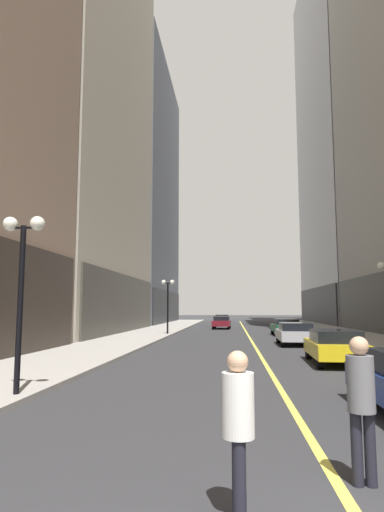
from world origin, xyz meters
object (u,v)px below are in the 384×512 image
(car_silver, at_px, (295,333))
(pedestrian_in_grey_suit, at_px, (361,397))
(pedestrian_in_white_shirt, at_px, (238,421))
(car_maroon, at_px, (222,322))
(car_yellow, at_px, (335,345))
(car_grey, at_px, (222,319))
(car_green, at_px, (286,326))
(street_lamp_left_far, at_px, (168,294))
(street_lamp_left_near, at_px, (22,264))

(car_silver, relative_size, pedestrian_in_grey_suit, 2.26)
(car_silver, bearing_deg, pedestrian_in_white_shirt, -99.46)
(car_maroon, height_order, pedestrian_in_white_shirt, pedestrian_in_white_shirt)
(car_yellow, height_order, car_maroon, same)
(car_grey, height_order, pedestrian_in_grey_suit, pedestrian_in_grey_suit)
(car_green, height_order, pedestrian_in_grey_suit, pedestrian_in_grey_suit)
(pedestrian_in_white_shirt, bearing_deg, street_lamp_left_far, 99.68)
(car_grey, bearing_deg, car_maroon, -89.00)
(car_silver, relative_size, car_grey, 0.86)
(street_lamp_left_far, bearing_deg, car_grey, 80.37)
(car_yellow, xyz_separation_m, pedestrian_in_white_shirt, (-3.94, -13.12, 0.29))
(pedestrian_in_white_shirt, xyz_separation_m, street_lamp_left_near, (-5.17, 5.52, 2.25))
(car_grey, relative_size, street_lamp_left_far, 1.07)
(pedestrian_in_grey_suit, distance_m, street_lamp_left_far, 30.09)
(car_maroon, bearing_deg, car_grey, 91.00)
(street_lamp_left_near, xyz_separation_m, street_lamp_left_far, (0.00, 24.80, 0.00))
(car_green, height_order, car_maroon, same)
(car_grey, height_order, street_lamp_left_far, street_lamp_left_far)
(car_silver, xyz_separation_m, street_lamp_left_near, (-8.81, -16.34, 2.54))
(car_maroon, bearing_deg, street_lamp_left_far, -108.63)
(car_green, bearing_deg, street_lamp_left_near, -110.06)
(street_lamp_left_far, bearing_deg, car_maroon, 71.37)
(car_yellow, height_order, car_silver, same)
(pedestrian_in_white_shirt, height_order, street_lamp_left_far, street_lamp_left_far)
(car_silver, bearing_deg, car_maroon, 103.17)
(car_green, relative_size, street_lamp_left_near, 0.97)
(street_lamp_left_near, relative_size, street_lamp_left_far, 1.00)
(car_maroon, relative_size, car_grey, 0.94)
(car_maroon, distance_m, street_lamp_left_far, 12.87)
(street_lamp_left_near, bearing_deg, pedestrian_in_grey_suit, -33.50)
(pedestrian_in_white_shirt, bearing_deg, car_maroon, 91.54)
(street_lamp_left_near, height_order, street_lamp_left_far, same)
(pedestrian_in_white_shirt, height_order, street_lamp_left_near, street_lamp_left_near)
(car_silver, height_order, street_lamp_left_near, street_lamp_left_near)
(car_green, bearing_deg, car_maroon, 115.71)
(car_yellow, relative_size, car_silver, 1.08)
(car_maroon, height_order, street_lamp_left_far, street_lamp_left_far)
(pedestrian_in_grey_suit, bearing_deg, street_lamp_left_far, 102.94)
(car_grey, xyz_separation_m, street_lamp_left_near, (-3.84, -47.46, 2.54))
(pedestrian_in_white_shirt, bearing_deg, street_lamp_left_near, 133.12)
(pedestrian_in_grey_suit, bearing_deg, car_silver, 84.26)
(car_grey, relative_size, pedestrian_in_grey_suit, 2.61)
(car_maroon, relative_size, pedestrian_in_grey_suit, 2.45)
(pedestrian_in_white_shirt, bearing_deg, pedestrian_in_grey_suit, 34.63)
(car_silver, xyz_separation_m, pedestrian_in_white_shirt, (-3.64, -21.86, 0.29))
(street_lamp_left_near, bearing_deg, street_lamp_left_far, 90.00)
(car_silver, xyz_separation_m, car_green, (0.56, 9.33, 0.00))
(pedestrian_in_grey_suit, bearing_deg, car_maroon, 93.73)
(car_green, distance_m, pedestrian_in_white_shirt, 31.47)
(car_silver, height_order, street_lamp_left_far, street_lamp_left_far)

